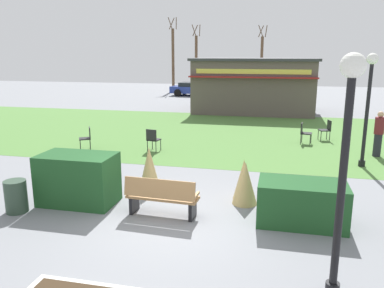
% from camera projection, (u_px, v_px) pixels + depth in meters
% --- Properties ---
extents(ground_plane, '(80.00, 80.00, 0.00)m').
position_uv_depth(ground_plane, '(169.00, 222.00, 8.76)').
color(ground_plane, slate).
extents(lawn_patch, '(36.00, 12.00, 0.01)m').
position_uv_depth(lawn_patch, '(229.00, 133.00, 18.56)').
color(lawn_patch, '#4C7A38').
rests_on(lawn_patch, ground_plane).
extents(park_bench, '(1.72, 0.61, 0.95)m').
position_uv_depth(park_bench, '(162.00, 197.00, 9.00)').
color(park_bench, '#9E7547').
rests_on(park_bench, ground_plane).
extents(hedge_left, '(1.88, 1.10, 1.28)m').
position_uv_depth(hedge_left, '(78.00, 179.00, 9.77)').
color(hedge_left, '#1E4C23').
rests_on(hedge_left, ground_plane).
extents(hedge_right, '(1.93, 1.10, 0.96)m').
position_uv_depth(hedge_right, '(302.00, 203.00, 8.63)').
color(hedge_right, '#1E4C23').
rests_on(hedge_right, ground_plane).
extents(ornamental_grass_behind_left, '(0.54, 0.54, 1.07)m').
position_uv_depth(ornamental_grass_behind_left, '(244.00, 180.00, 10.06)').
color(ornamental_grass_behind_left, tan).
rests_on(ornamental_grass_behind_left, ground_plane).
extents(ornamental_grass_behind_right, '(0.62, 0.62, 1.25)m').
position_uv_depth(ornamental_grass_behind_right, '(149.00, 169.00, 10.68)').
color(ornamental_grass_behind_right, tan).
rests_on(ornamental_grass_behind_right, ground_plane).
extents(ornamental_grass_behind_center, '(0.64, 0.64, 1.10)m').
position_uv_depth(ornamental_grass_behind_center, '(245.00, 183.00, 9.75)').
color(ornamental_grass_behind_center, tan).
rests_on(ornamental_grass_behind_center, ground_plane).
extents(lamppost_near, '(0.36, 0.36, 3.75)m').
position_uv_depth(lamppost_near, '(345.00, 149.00, 5.62)').
color(lamppost_near, black).
rests_on(lamppost_near, ground_plane).
extents(lamppost_mid, '(0.36, 0.36, 3.75)m').
position_uv_depth(lamppost_mid, '(369.00, 96.00, 12.61)').
color(lamppost_mid, black).
rests_on(lamppost_mid, ground_plane).
extents(trash_bin, '(0.52, 0.52, 0.79)m').
position_uv_depth(trash_bin, '(16.00, 196.00, 9.27)').
color(trash_bin, '#2D4233').
rests_on(trash_bin, ground_plane).
extents(food_kiosk, '(7.79, 5.22, 3.45)m').
position_uv_depth(food_kiosk, '(254.00, 85.00, 25.26)').
color(food_kiosk, '#594C47').
rests_on(food_kiosk, ground_plane).
extents(cafe_chair_west, '(0.52, 0.52, 0.89)m').
position_uv_depth(cafe_chair_west, '(153.00, 138.00, 15.02)').
color(cafe_chair_west, black).
rests_on(cafe_chair_west, ground_plane).
extents(cafe_chair_east, '(0.53, 0.53, 0.89)m').
position_uv_depth(cafe_chair_east, '(326.00, 128.00, 16.98)').
color(cafe_chair_east, black).
rests_on(cafe_chair_east, ground_plane).
extents(cafe_chair_center, '(0.60, 0.60, 0.89)m').
position_uv_depth(cafe_chair_center, '(87.00, 137.00, 15.32)').
color(cafe_chair_center, black).
rests_on(cafe_chair_center, ground_plane).
extents(cafe_chair_north, '(0.51, 0.51, 0.89)m').
position_uv_depth(cafe_chair_north, '(304.00, 131.00, 16.33)').
color(cafe_chair_north, black).
rests_on(cafe_chair_north, ground_plane).
extents(person_strolling, '(0.34, 0.34, 1.69)m').
position_uv_depth(person_strolling, '(379.00, 134.00, 14.23)').
color(person_strolling, '#23232D').
rests_on(person_strolling, ground_plane).
extents(parked_car_west_slot, '(4.35, 2.35, 1.20)m').
position_uv_depth(parked_car_west_slot, '(194.00, 89.00, 34.98)').
color(parked_car_west_slot, navy).
rests_on(parked_car_west_slot, ground_plane).
extents(tree_left_bg, '(0.91, 0.96, 6.43)m').
position_uv_depth(tree_left_bg, '(261.00, 63.00, 38.33)').
color(tree_left_bg, brown).
rests_on(tree_left_bg, ground_plane).
extents(tree_right_bg, '(0.91, 0.96, 6.57)m').
position_uv_depth(tree_right_bg, '(196.00, 62.00, 39.42)').
color(tree_right_bg, brown).
rests_on(tree_right_bg, ground_plane).
extents(tree_center_bg, '(0.91, 0.96, 7.21)m').
position_uv_depth(tree_center_bg, '(173.00, 59.00, 38.87)').
color(tree_center_bg, brown).
rests_on(tree_center_bg, ground_plane).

